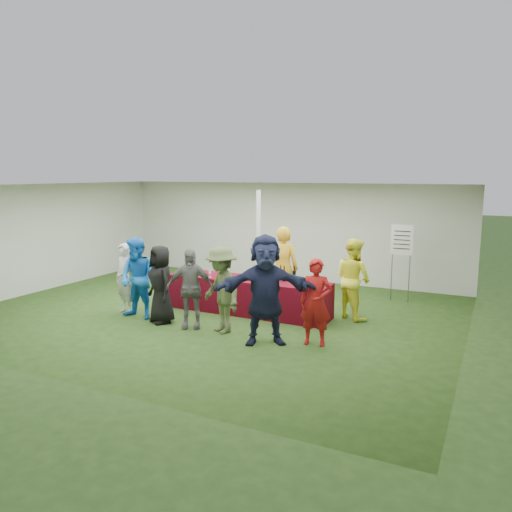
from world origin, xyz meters
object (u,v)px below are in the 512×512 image
at_px(customer_0, 125,279).
at_px(customer_4, 221,290).
at_px(dump_bucket, 313,283).
at_px(staff_back, 353,279).
at_px(customer_5, 265,290).
at_px(customer_1, 138,278).
at_px(staff_pourer, 283,269).
at_px(customer_3, 190,288).
at_px(serving_table, 248,296).
at_px(wine_list_sign, 402,246).
at_px(customer_6, 316,302).
at_px(customer_2, 161,284).

relative_size(customer_0, customer_4, 0.93).
xyz_separation_m(dump_bucket, staff_back, (0.56, 0.84, -0.01)).
distance_m(customer_4, customer_5, 1.02).
bearing_deg(customer_1, staff_pourer, 38.65).
xyz_separation_m(dump_bucket, staff_pourer, (-0.96, 0.74, 0.08)).
distance_m(staff_back, customer_3, 3.33).
xyz_separation_m(serving_table, customer_0, (-2.32, -1.18, 0.38)).
bearing_deg(serving_table, wine_list_sign, 41.40).
bearing_deg(customer_6, customer_3, 173.69).
relative_size(customer_5, customer_6, 1.27).
height_order(dump_bucket, staff_pourer, staff_pourer).
bearing_deg(customer_1, customer_6, 2.17).
height_order(customer_4, customer_6, customer_4).
bearing_deg(customer_0, staff_pourer, 51.78).
bearing_deg(serving_table, customer_2, -132.07).
height_order(customer_2, customer_4, customer_4).
distance_m(staff_pourer, customer_6, 2.27).
bearing_deg(serving_table, customer_1, -143.61).
height_order(staff_pourer, customer_1, staff_pourer).
bearing_deg(dump_bucket, customer_2, -157.58).
bearing_deg(customer_1, wine_list_sign, 40.52).
height_order(customer_3, customer_5, customer_5).
xyz_separation_m(wine_list_sign, customer_4, (-2.58, -3.81, -0.50)).
xyz_separation_m(customer_2, customer_4, (1.40, -0.02, 0.03)).
distance_m(dump_bucket, customer_1, 3.56).
bearing_deg(customer_3, customer_0, 148.50).
bearing_deg(staff_back, serving_table, 48.25).
distance_m(staff_back, customer_4, 2.80).
bearing_deg(customer_2, serving_table, 77.84).
xyz_separation_m(customer_1, customer_3, (1.30, -0.06, -0.06)).
bearing_deg(customer_6, customer_0, 169.40).
bearing_deg(staff_back, customer_6, 117.87).
xyz_separation_m(staff_back, customer_4, (-1.95, -2.00, -0.02)).
relative_size(staff_pourer, customer_3, 1.19).
relative_size(customer_1, customer_3, 1.08).
bearing_deg(staff_pourer, serving_table, 25.65).
distance_m(customer_2, customer_6, 3.22).
bearing_deg(customer_3, customer_6, -21.26).
xyz_separation_m(wine_list_sign, customer_0, (-5.07, -3.60, -0.56)).
height_order(serving_table, wine_list_sign, wine_list_sign).
bearing_deg(wine_list_sign, serving_table, -138.60).
relative_size(customer_3, customer_6, 1.02).
xyz_separation_m(customer_4, customer_5, (0.99, -0.19, 0.15)).
xyz_separation_m(wine_list_sign, staff_pourer, (-2.15, -1.90, -0.39)).
distance_m(dump_bucket, customer_3, 2.39).
bearing_deg(customer_2, customer_1, -152.37).
bearing_deg(customer_5, serving_table, 96.63).
bearing_deg(staff_pourer, customer_0, 14.74).
height_order(customer_2, customer_6, customer_2).
xyz_separation_m(customer_4, customer_6, (1.82, 0.12, -0.05)).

